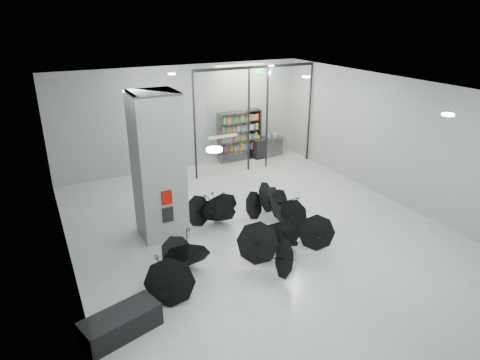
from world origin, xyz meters
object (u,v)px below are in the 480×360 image
bookshelf (239,136)px  umbrella_cluster (243,233)px  bench (121,323)px  column (158,167)px  shop_counter (266,147)px

bookshelf → umbrella_cluster: size_ratio=0.38×
bench → umbrella_cluster: (3.69, 2.03, 0.06)m
bookshelf → column: bearing=-137.2°
bookshelf → shop_counter: bookshelf is taller
shop_counter → bench: bearing=-139.4°
column → bench: column is taller
shop_counter → bookshelf: bearing=170.5°
shop_counter → column: bearing=-147.7°
shop_counter → umbrella_cluster: bearing=-130.1°
bench → bookshelf: bearing=34.2°
umbrella_cluster → bench: bearing=-151.1°
umbrella_cluster → bookshelf: bearing=63.9°
column → bench: size_ratio=2.66×
column → bookshelf: bearing=44.5°
bench → column: bearing=44.9°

